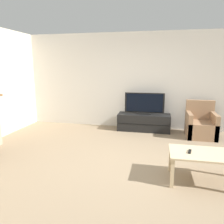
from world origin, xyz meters
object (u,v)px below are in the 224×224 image
armchair (201,125)px  tv_stand (144,122)px  tv (144,104)px  remote (190,151)px  coffee_table (202,157)px

armchair → tv_stand: bearing=170.5°
tv_stand → tv: (0.00, -0.00, 0.51)m
tv_stand → remote: bearing=-71.7°
remote → coffee_table: bearing=16.0°
tv → remote: tv is taller
tv_stand → armchair: size_ratio=1.59×
armchair → coffee_table: bearing=-99.3°
armchair → remote: (-0.58, -2.39, 0.19)m
tv_stand → armchair: bearing=-9.5°
tv_stand → remote: (0.87, -2.64, 0.25)m
tv → coffee_table: bearing=-68.0°
tv_stand → remote: 2.79m
tv → remote: 2.79m
armchair → coffee_table: 2.42m
tv_stand → coffee_table: 2.84m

